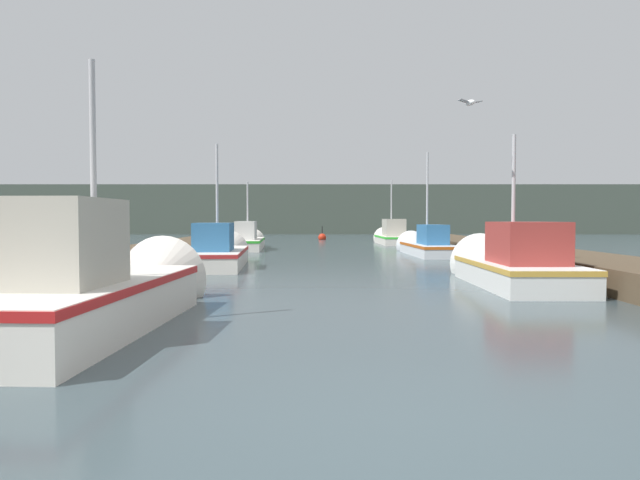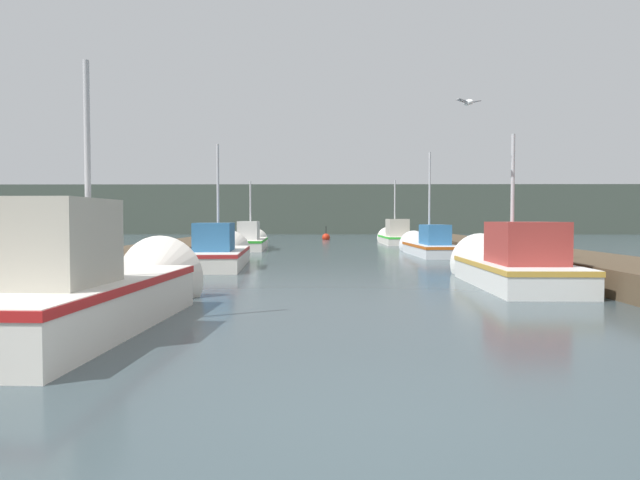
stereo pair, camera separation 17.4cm
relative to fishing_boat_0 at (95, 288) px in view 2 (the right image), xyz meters
The scene contains 13 objects.
ground_plane 5.37m from the fishing_boat_0, 49.22° to the right, with size 200.00×200.00×0.00m.
dock_left 12.20m from the fishing_boat_0, 101.63° to the left, with size 2.43×40.00×0.52m.
dock_right 15.23m from the fishing_boat_0, 51.67° to the left, with size 2.43×40.00×0.52m.
distant_shore_ridge 51.89m from the fishing_boat_0, 86.14° to the left, with size 120.00×16.00×4.52m.
fishing_boat_0 is the anchor object (origin of this frame).
fishing_boat_1 8.60m from the fishing_boat_0, 33.67° to the left, with size 1.73×5.04×3.77m.
fishing_boat_2 9.98m from the fishing_boat_0, 90.93° to the left, with size 2.01×6.11×4.19m.
fishing_boat_3 16.87m from the fishing_boat_0, 64.73° to the left, with size 1.63×5.93×4.49m.
fishing_boat_4 19.63m from the fishing_boat_0, 91.37° to the left, with size 1.73×6.46×3.61m.
fishing_boat_5 25.78m from the fishing_boat_0, 74.16° to the left, with size 1.56×5.70×4.04m.
mooring_piling_1 10.08m from the fishing_boat_0, 34.62° to the left, with size 0.32×0.32×1.27m.
channel_buoy 31.19m from the fishing_boat_0, 84.25° to the left, with size 0.54×0.54×1.04m.
seagull_lead 8.04m from the fishing_boat_0, 34.00° to the left, with size 0.55×0.32×0.12m.
Camera 2 is at (-0.34, -3.65, 1.44)m, focal length 32.00 mm.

